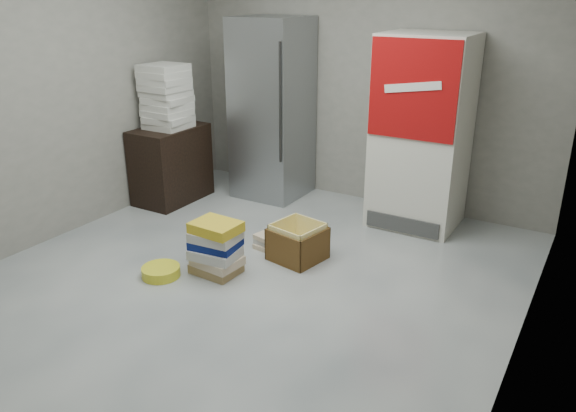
% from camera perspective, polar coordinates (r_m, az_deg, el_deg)
% --- Properties ---
extents(ground, '(5.00, 5.00, 0.00)m').
position_cam_1_polar(ground, '(4.30, -6.55, -9.10)').
color(ground, '#BABAB6').
rests_on(ground, ground).
extents(room_shell, '(4.04, 5.04, 2.82)m').
position_cam_1_polar(room_shell, '(3.73, -7.74, 15.48)').
color(room_shell, gray).
rests_on(room_shell, ground).
extents(steel_fridge, '(0.70, 0.72, 1.90)m').
position_cam_1_polar(steel_fridge, '(6.10, -1.60, 9.78)').
color(steel_fridge, '#929599').
rests_on(steel_fridge, ground).
extents(coke_cooler, '(0.80, 0.73, 1.80)m').
position_cam_1_polar(coke_cooler, '(5.42, 13.41, 7.26)').
color(coke_cooler, silver).
rests_on(coke_cooler, ground).
extents(wood_shelf, '(0.50, 0.80, 0.80)m').
position_cam_1_polar(wood_shelf, '(6.16, -11.78, 4.18)').
color(wood_shelf, black).
rests_on(wood_shelf, ground).
extents(supply_box_stack, '(0.44, 0.44, 0.65)m').
position_cam_1_polar(supply_box_stack, '(5.99, -12.27, 10.81)').
color(supply_box_stack, silver).
rests_on(supply_box_stack, wood_shelf).
extents(phonebook_stack_main, '(0.40, 0.34, 0.45)m').
position_cam_1_polar(phonebook_stack_main, '(4.53, -7.33, -4.25)').
color(phonebook_stack_main, '#987C4E').
rests_on(phonebook_stack_main, ground).
extents(phonebook_stack_side, '(0.33, 0.29, 0.13)m').
position_cam_1_polar(phonebook_stack_side, '(4.98, -1.52, -3.64)').
color(phonebook_stack_side, '#CCB495').
rests_on(phonebook_stack_side, ground).
extents(cardboard_box, '(0.46, 0.46, 0.32)m').
position_cam_1_polar(cardboard_box, '(4.77, 0.98, -3.94)').
color(cardboard_box, yellow).
rests_on(cardboard_box, ground).
extents(bucket_lid, '(0.32, 0.32, 0.08)m').
position_cam_1_polar(bucket_lid, '(4.64, -12.78, -6.51)').
color(bucket_lid, yellow).
rests_on(bucket_lid, ground).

